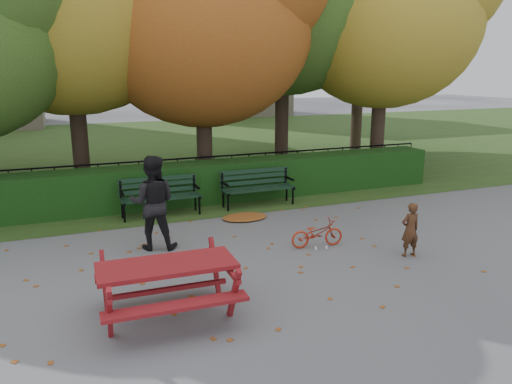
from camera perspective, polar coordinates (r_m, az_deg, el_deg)
name	(u,v)px	position (r m, az deg, el deg)	size (l,w,h in m)	color
ground	(278,264)	(8.77, 2.50, -8.17)	(90.00, 90.00, 0.00)	slate
grass_strip	(143,148)	(21.90, -12.78, 4.95)	(90.00, 90.00, 0.00)	#253C16
building_right	(219,29)	(37.27, -4.21, 18.06)	(9.00, 6.00, 12.00)	tan
hedge	(205,182)	(12.67, -5.86, 1.11)	(13.00, 0.90, 1.00)	black
iron_fence	(196,175)	(13.42, -6.82, 1.96)	(14.00, 0.04, 1.02)	black
tree_c	(216,9)	(14.08, -4.61, 20.12)	(6.30, 6.00, 8.00)	black
tree_e	(398,7)	(16.56, 15.96, 19.62)	(6.09, 5.80, 8.16)	black
tree_g	(372,13)	(20.87, 13.17, 19.30)	(6.30, 6.00, 8.55)	black
bench_left	(160,193)	(11.62, -10.93, -0.15)	(1.80, 0.57, 0.88)	black
bench_right	(257,185)	(12.28, 0.11, 0.86)	(1.80, 0.57, 0.88)	black
picnic_table	(167,275)	(6.86, -10.11, -9.37)	(1.86, 1.52, 0.89)	maroon
leaf_pile	(245,217)	(11.28, -1.31, -2.87)	(1.03, 0.71, 0.07)	brown
leaf_scatter	(271,257)	(9.02, 1.71, -7.48)	(9.00, 5.70, 0.01)	brown
child	(410,230)	(9.36, 17.21, -4.13)	(0.36, 0.24, 0.99)	#442716
adult	(153,203)	(9.42, -11.72, -1.20)	(0.86, 0.67, 1.77)	black
bicycle	(317,233)	(9.53, 6.99, -4.70)	(0.36, 1.02, 0.54)	#AC260F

